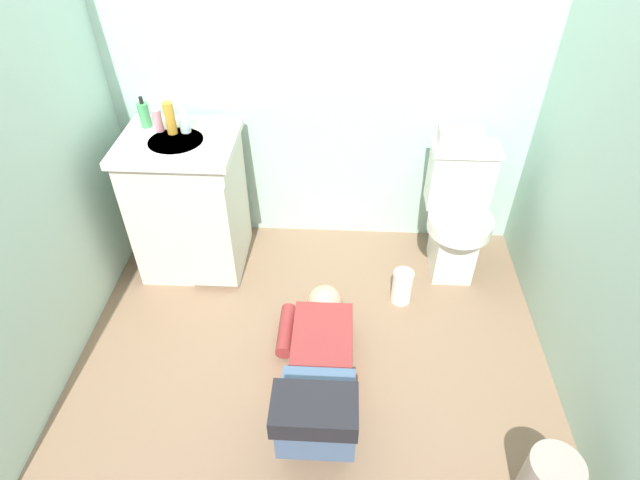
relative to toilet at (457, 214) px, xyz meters
name	(u,v)px	position (x,y,z in m)	size (l,w,h in m)	color
ground_plane	(313,353)	(-0.77, -0.70, -0.39)	(2.83, 2.96, 0.04)	#81644C
wall_back	(323,41)	(-0.77, 0.32, 0.83)	(2.49, 0.08, 2.40)	#ADD3C2
toilet	(457,214)	(0.00, 0.00, 0.00)	(0.36, 0.46, 0.75)	silver
vanity_cabinet	(190,203)	(-1.49, -0.04, 0.05)	(0.60, 0.53, 0.82)	silver
faucet	(182,117)	(-1.50, 0.10, 0.50)	(0.02, 0.02, 0.10)	silver
person_plumber	(319,374)	(-0.72, -0.96, -0.19)	(0.39, 1.06, 0.52)	maroon
tissue_box	(460,137)	(-0.05, 0.09, 0.43)	(0.22, 0.11, 0.10)	silver
soap_dispenser	(144,115)	(-1.69, 0.08, 0.52)	(0.06, 0.06, 0.17)	#449A5A
bottle_pink	(158,120)	(-1.60, 0.04, 0.51)	(0.05, 0.05, 0.12)	pink
bottle_amber	(170,118)	(-1.53, 0.02, 0.54)	(0.05, 0.05, 0.17)	gold
bottle_clear	(184,118)	(-1.47, 0.04, 0.53)	(0.06, 0.06, 0.16)	silver
paper_towel_roll	(402,287)	(-0.30, -0.32, -0.27)	(0.11, 0.11, 0.20)	white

